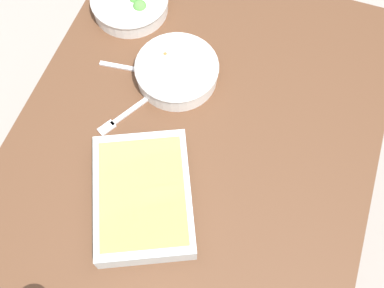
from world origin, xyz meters
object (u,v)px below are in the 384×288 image
at_px(baking_dish, 143,196).
at_px(spoon_by_stew, 140,70).
at_px(stew_bowl, 177,71).
at_px(spoon_by_broccoli, 142,16).
at_px(broccoli_bowl, 130,2).
at_px(fork_on_table, 123,116).

xyz_separation_m(baking_dish, spoon_by_stew, (0.34, 0.15, -0.03)).
distance_m(stew_bowl, spoon_by_broccoli, 0.23).
bearing_deg(baking_dish, spoon_by_stew, 23.30).
bearing_deg(stew_bowl, baking_dish, -172.85).
xyz_separation_m(broccoli_bowl, baking_dish, (-0.53, -0.25, 0.00)).
xyz_separation_m(spoon_by_stew, fork_on_table, (-0.15, -0.01, -0.00)).
bearing_deg(stew_bowl, broccoli_bowl, 49.13).
height_order(stew_bowl, broccoli_bowl, broccoli_bowl).
xyz_separation_m(stew_bowl, spoon_by_broccoli, (0.16, 0.17, -0.03)).
xyz_separation_m(stew_bowl, baking_dish, (-0.35, -0.04, 0.00)).
bearing_deg(spoon_by_stew, baking_dish, -156.70).
height_order(spoon_by_broccoli, fork_on_table, spoon_by_broccoli).
distance_m(broccoli_bowl, baking_dish, 0.59).
bearing_deg(fork_on_table, baking_dish, -145.11).
bearing_deg(stew_bowl, fork_on_table, 150.17).
height_order(stew_bowl, spoon_by_broccoli, stew_bowl).
distance_m(baking_dish, spoon_by_broccoli, 0.56).
height_order(stew_bowl, spoon_by_stew, stew_bowl).
height_order(broccoli_bowl, spoon_by_stew, broccoli_bowl).
bearing_deg(broccoli_bowl, fork_on_table, -161.07).
height_order(broccoli_bowl, baking_dish, broccoli_bowl).
height_order(stew_bowl, baking_dish, baking_dish).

